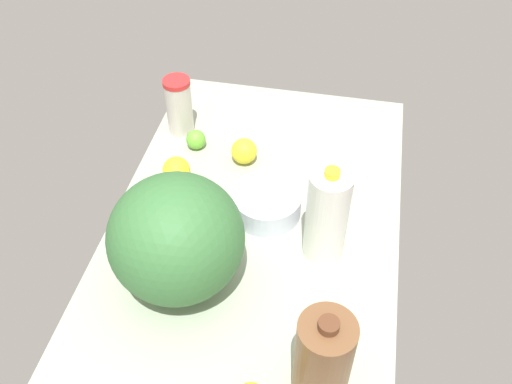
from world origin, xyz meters
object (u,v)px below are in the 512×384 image
Objects in this scene: lemon_near_front at (176,170)px; chocolate_milk_jug at (323,359)px; lemon_loose at (244,151)px; tumbler_cup at (179,105)px; mixing_bowl at (267,204)px; lime_by_jug at (196,139)px; milk_jug at (327,215)px; watermelon at (176,238)px.

chocolate_milk_jug is at bearing -139.05° from lemon_near_front.
chocolate_milk_jug reaches higher than lemon_near_front.
tumbler_cup is at bearing 64.73° from lemon_loose.
lemon_near_front reaches higher than lemon_loose.
mixing_bowl is at bearing -105.13° from lemon_near_front.
tumbler_cup reaches higher than lime_by_jug.
lemon_near_front is at bearing 124.93° from lemon_loose.
milk_jug is 36.11cm from watermelon.
lime_by_jug is at bearing 52.32° from milk_jug.
mixing_bowl is 0.73× the size of chocolate_milk_jug.
lemon_loose is at bearing 42.27° from milk_jug.
mixing_bowl is at bearing -151.72° from lemon_loose.
tumbler_cup is 25.47cm from lemon_loose.
lemon_loose is 15.99cm from lime_by_jug.
watermelon is at bearing 172.42° from lemon_loose.
lemon_loose is (11.88, -17.02, -0.11)cm from lemon_near_front.
milk_jug is 1.12× the size of chocolate_milk_jug.
milk_jug is at bearing -121.77° from mixing_bowl.
milk_jug is 21.58cm from mixing_bowl.
lemon_loose is at bearing -101.92° from lime_by_jug.
watermelon is 5.29× the size of lime_by_jug.
watermelon is at bearing 59.12° from chocolate_milk_jug.
chocolate_milk_jug is 3.20× the size of lemon_near_front.
mixing_bowl is 44.83cm from tumbler_cup.
chocolate_milk_jug is 73.25cm from lemon_loose.
milk_jug is 1.51× the size of tumbler_cup.
tumbler_cup is 11.87cm from lime_by_jug.
milk_jug reaches higher than lemon_loose.
watermelon is 1.69× the size of tumbler_cup.
milk_jug is 3.67× the size of lemon_loose.
chocolate_milk_jug is at bearing -157.15° from mixing_bowl.
lemon_near_front is 1.32× the size of lime_by_jug.
lemon_loose is (29.43, 26.75, -9.39)cm from milk_jug.
mixing_bowl is at bearing -32.75° from watermelon.
watermelon reaches higher than mixing_bowl.
tumbler_cup is at bearing 34.41° from chocolate_milk_jug.
lemon_loose is at bearing 24.48° from chocolate_milk_jug.
lemon_near_front is at bearing 18.66° from watermelon.
watermelon is at bearing 147.25° from mixing_bowl.
watermelon is 4.11× the size of lemon_loose.
lemon_loose reaches higher than mixing_bowl.
chocolate_milk_jug is 3.28× the size of lemon_loose.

